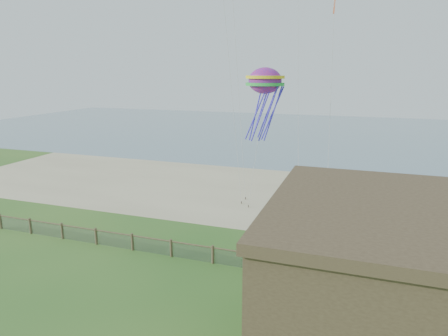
{
  "coord_description": "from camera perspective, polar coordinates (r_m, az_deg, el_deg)",
  "views": [
    {
      "loc": [
        8.48,
        -16.26,
        12.2
      ],
      "look_at": [
        0.07,
        8.0,
        5.95
      ],
      "focal_mm": 32.0,
      "sensor_mm": 36.0,
      "label": 1
    }
  ],
  "objects": [
    {
      "name": "sand_beach",
      "position": [
        41.04,
        6.33,
        -3.7
      ],
      "size": [
        72.0,
        20.0,
        0.02
      ],
      "primitive_type": "cube",
      "color": "tan",
      "rests_on": "ground"
    },
    {
      "name": "ocean",
      "position": [
        83.59,
        13.14,
        4.92
      ],
      "size": [
        160.0,
        68.0,
        0.02
      ],
      "primitive_type": "cube",
      "color": "slate",
      "rests_on": "ground"
    },
    {
      "name": "octopus_kite",
      "position": [
        31.57,
        5.81,
        9.38
      ],
      "size": [
        3.38,
        2.66,
        6.27
      ],
      "primitive_type": null,
      "rotation": [
        0.0,
        0.0,
        -0.18
      ],
      "color": "#EC2546"
    },
    {
      "name": "ground",
      "position": [
        22.03,
        -7.47,
        -20.09
      ],
      "size": [
        160.0,
        160.0,
        0.0
      ],
      "primitive_type": "plane",
      "color": "#265B1F",
      "rests_on": "ground"
    },
    {
      "name": "picnic_table",
      "position": [
        24.43,
        11.27,
        -15.42
      ],
      "size": [
        2.37,
        2.03,
        0.86
      ],
      "primitive_type": null,
      "rotation": [
        0.0,
        0.0,
        0.28
      ],
      "color": "brown",
      "rests_on": "ground"
    },
    {
      "name": "chainlink_fence",
      "position": [
        26.52,
        -1.6,
        -12.39
      ],
      "size": [
        36.2,
        0.2,
        1.25
      ],
      "primitive_type": null,
      "color": "#4C402B",
      "rests_on": "ground"
    },
    {
      "name": "motel_deck",
      "position": [
        24.8,
        28.25,
        -16.9
      ],
      "size": [
        15.0,
        2.0,
        0.5
      ],
      "primitive_type": "cube",
      "color": "brown",
      "rests_on": "ground"
    }
  ]
}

